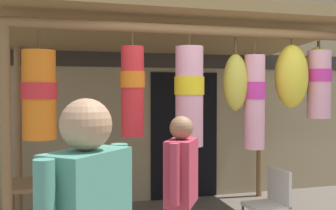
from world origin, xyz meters
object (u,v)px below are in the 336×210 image
(shopper_by_bananas, at_px, (181,188))
(flower_heap_on_table, at_px, (72,172))
(display_table, at_px, (63,188))
(folding_chair, at_px, (271,200))

(shopper_by_bananas, bearing_deg, flower_heap_on_table, 120.65)
(display_table, bearing_deg, shopper_by_bananas, -55.13)
(display_table, xyz_separation_m, flower_heap_on_table, (0.11, 0.05, 0.16))
(folding_chair, relative_size, shopper_by_bananas, 0.56)
(display_table, height_order, shopper_by_bananas, shopper_by_bananas)
(flower_heap_on_table, distance_m, folding_chair, 2.26)
(display_table, height_order, folding_chair, folding_chair)
(flower_heap_on_table, bearing_deg, shopper_by_bananas, -59.35)
(display_table, bearing_deg, flower_heap_on_table, 26.84)
(display_table, xyz_separation_m, shopper_by_bananas, (0.94, -1.34, 0.24))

